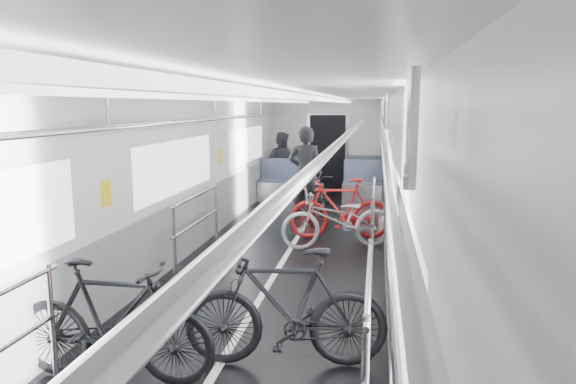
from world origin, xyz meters
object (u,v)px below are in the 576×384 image
bike_right_near (286,307)px  bike_right_far (340,209)px  bike_left_mid (112,321)px  person_seated (281,163)px  bike_right_mid (338,219)px  person_standing (305,173)px  bike_aisle (318,196)px

bike_right_near → bike_right_far: 4.43m
bike_left_mid → bike_right_near: bike_right_near is taller
bike_left_mid → person_seated: bearing=1.5°
bike_right_near → bike_right_mid: 3.83m
bike_right_mid → bike_right_far: 0.60m
bike_left_mid → person_standing: person_standing is taller
bike_right_near → bike_left_mid: bearing=-77.4°
bike_right_mid → bike_aisle: size_ratio=0.99×
bike_right_near → bike_aisle: size_ratio=0.96×
bike_right_mid → person_standing: bearing=-178.2°
bike_right_near → bike_right_far: (0.15, 4.42, -0.01)m
bike_left_mid → bike_aisle: (0.98, 6.28, -0.04)m
person_standing → person_seated: size_ratio=1.17×
person_standing → bike_right_far: bearing=117.4°
bike_right_mid → person_seated: size_ratio=1.15×
bike_left_mid → person_seated: (-0.33, 9.25, 0.27)m
bike_right_far → person_seated: (-1.83, 4.33, 0.27)m
person_standing → person_seated: bearing=-71.8°
bike_left_mid → person_seated: person_seated is taller
bike_aisle → person_standing: bearing=161.4°
bike_aisle → person_seated: bearing=115.0°
bike_right_far → person_seated: person_seated is taller
bike_right_near → person_standing: size_ratio=0.95×
bike_right_far → bike_aisle: 1.45m
bike_left_mid → person_standing: bearing=-6.8°
bike_right_mid → person_seated: 5.27m
bike_aisle → bike_right_mid: bearing=-73.4°
bike_right_near → bike_right_mid: bearing=169.8°
bike_right_mid → person_seated: person_seated is taller
bike_right_near → bike_right_far: size_ratio=1.02×
person_standing → bike_right_mid: bearing=110.0°
bike_right_near → person_standing: (-0.65, 5.88, 0.40)m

